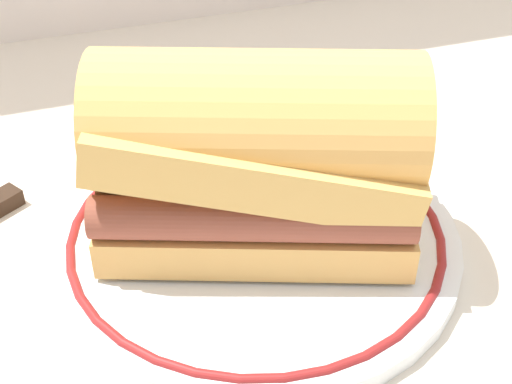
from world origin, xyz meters
TOP-DOWN VIEW (x-y plane):
  - ground_plane at (0.00, 0.00)m, footprint 1.50×1.50m
  - plate at (-0.01, 0.04)m, footprint 0.27×0.27m
  - sausage_sandwich at (-0.01, 0.04)m, footprint 0.22×0.17m

SIDE VIEW (x-z plane):
  - ground_plane at x=0.00m, z-range 0.00..0.00m
  - plate at x=-0.01m, z-range 0.00..0.02m
  - sausage_sandwich at x=-0.01m, z-range 0.01..0.14m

